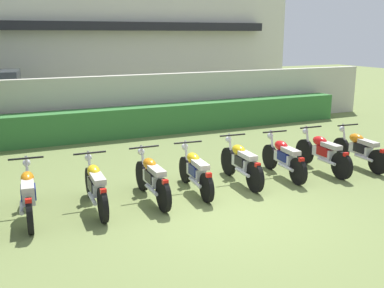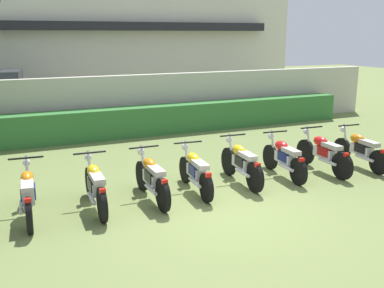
{
  "view_description": "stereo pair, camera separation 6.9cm",
  "coord_description": "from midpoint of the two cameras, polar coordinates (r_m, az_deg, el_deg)",
  "views": [
    {
      "loc": [
        -3.72,
        -6.48,
        3.09
      ],
      "look_at": [
        0.0,
        1.53,
        0.92
      ],
      "focal_mm": 41.95,
      "sensor_mm": 36.0,
      "label": 1
    },
    {
      "loc": [
        -3.66,
        -6.5,
        3.09
      ],
      "look_at": [
        0.0,
        1.53,
        0.92
      ],
      "focal_mm": 41.95,
      "sensor_mm": 36.0,
      "label": 2
    }
  ],
  "objects": [
    {
      "name": "motorcycle_in_row_6",
      "position": [
        10.09,
        11.39,
        -1.66
      ],
      "size": [
        0.6,
        1.79,
        0.95
      ],
      "rotation": [
        0.0,
        0.0,
        1.48
      ],
      "color": "black",
      "rests_on": "ground"
    },
    {
      "name": "motorcycle_in_row_3",
      "position": [
        8.51,
        -5.34,
        -4.3
      ],
      "size": [
        0.6,
        1.83,
        0.96
      ],
      "rotation": [
        0.0,
        0.0,
        1.56
      ],
      "color": "black",
      "rests_on": "ground"
    },
    {
      "name": "hedge_row",
      "position": [
        13.9,
        -9.06,
        2.71
      ],
      "size": [
        15.84,
        0.7,
        0.9
      ],
      "primitive_type": "cube",
      "color": "#337033",
      "rests_on": "ground"
    },
    {
      "name": "motorcycle_in_row_5",
      "position": [
        9.5,
        6.07,
        -2.35
      ],
      "size": [
        0.6,
        1.85,
        0.97
      ],
      "rotation": [
        0.0,
        0.0,
        1.5
      ],
      "color": "black",
      "rests_on": "ground"
    },
    {
      "name": "motorcycle_in_row_8",
      "position": [
        11.35,
        20.36,
        -0.57
      ],
      "size": [
        0.6,
        1.85,
        0.94
      ],
      "rotation": [
        0.0,
        0.0,
        1.5
      ],
      "color": "black",
      "rests_on": "ground"
    },
    {
      "name": "ground",
      "position": [
        8.08,
        4.39,
        -8.7
      ],
      "size": [
        60.0,
        60.0,
        0.0
      ],
      "primitive_type": "plane",
      "color": "olive"
    },
    {
      "name": "motorcycle_in_row_1",
      "position": [
        8.19,
        -20.3,
        -5.91
      ],
      "size": [
        0.6,
        1.92,
        0.95
      ],
      "rotation": [
        0.0,
        0.0,
        1.49
      ],
      "color": "black",
      "rests_on": "ground"
    },
    {
      "name": "motorcycle_in_row_2",
      "position": [
        8.24,
        -12.4,
        -5.2
      ],
      "size": [
        0.6,
        1.85,
        0.96
      ],
      "rotation": [
        0.0,
        0.0,
        1.52
      ],
      "color": "black",
      "rests_on": "ground"
    },
    {
      "name": "building",
      "position": [
        22.64,
        -15.99,
        13.72
      ],
      "size": [
        20.84,
        6.5,
        6.49
      ],
      "color": "beige",
      "rests_on": "ground"
    },
    {
      "name": "motorcycle_in_row_7",
      "position": [
        10.69,
        16.12,
        -1.02
      ],
      "size": [
        0.6,
        1.92,
        0.96
      ],
      "rotation": [
        0.0,
        0.0,
        1.54
      ],
      "color": "black",
      "rests_on": "ground"
    },
    {
      "name": "compound_wall",
      "position": [
        14.48,
        -9.9,
        4.97
      ],
      "size": [
        19.8,
        0.3,
        1.82
      ],
      "primitive_type": "cube",
      "color": "#BCB7A8",
      "rests_on": "ground"
    },
    {
      "name": "motorcycle_in_row_4",
      "position": [
        8.94,
        0.21,
        -3.44
      ],
      "size": [
        0.6,
        1.79,
        0.94
      ],
      "rotation": [
        0.0,
        0.0,
        1.49
      ],
      "color": "black",
      "rests_on": "ground"
    }
  ]
}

